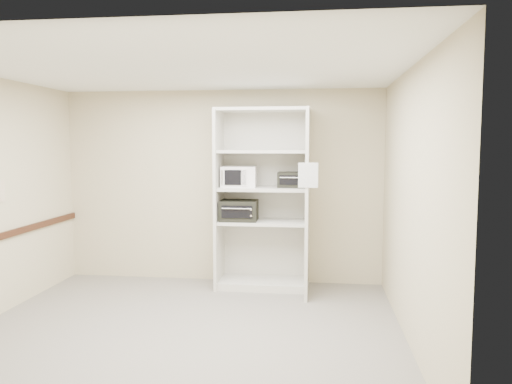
# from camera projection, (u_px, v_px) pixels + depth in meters

# --- Properties ---
(floor) EXTENTS (4.50, 4.00, 0.01)m
(floor) POSITION_uv_depth(u_px,v_px,m) (186.00, 331.00, 5.22)
(floor) COLOR #645F55
(floor) RESTS_ON ground
(ceiling) EXTENTS (4.50, 4.00, 0.01)m
(ceiling) POSITION_uv_depth(u_px,v_px,m) (182.00, 68.00, 4.96)
(ceiling) COLOR white
(wall_back) EXTENTS (4.50, 0.02, 2.70)m
(wall_back) POSITION_uv_depth(u_px,v_px,m) (222.00, 186.00, 7.07)
(wall_back) COLOR #BBAE8E
(wall_back) RESTS_ON ground
(wall_front) EXTENTS (4.50, 0.02, 2.70)m
(wall_front) POSITION_uv_depth(u_px,v_px,m) (100.00, 240.00, 3.12)
(wall_front) COLOR #BBAE8E
(wall_front) RESTS_ON ground
(wall_right) EXTENTS (0.02, 4.00, 2.70)m
(wall_right) POSITION_uv_depth(u_px,v_px,m) (411.00, 206.00, 4.82)
(wall_right) COLOR #BBAE8E
(wall_right) RESTS_ON ground
(shelving_unit) EXTENTS (1.24, 0.92, 2.42)m
(shelving_unit) POSITION_uv_depth(u_px,v_px,m) (266.00, 205.00, 6.71)
(shelving_unit) COLOR beige
(shelving_unit) RESTS_ON floor
(microwave) EXTENTS (0.48, 0.38, 0.28)m
(microwave) POSITION_uv_depth(u_px,v_px,m) (239.00, 177.00, 6.74)
(microwave) COLOR white
(microwave) RESTS_ON shelving_unit
(toaster_oven_upper) EXTENTS (0.37, 0.28, 0.21)m
(toaster_oven_upper) POSITION_uv_depth(u_px,v_px,m) (292.00, 180.00, 6.66)
(toaster_oven_upper) COLOR black
(toaster_oven_upper) RESTS_ON shelving_unit
(toaster_oven_lower) EXTENTS (0.50, 0.38, 0.28)m
(toaster_oven_lower) POSITION_uv_depth(u_px,v_px,m) (239.00, 210.00, 6.71)
(toaster_oven_lower) COLOR black
(toaster_oven_lower) RESTS_ON shelving_unit
(paper_sign) EXTENTS (0.23, 0.01, 0.29)m
(paper_sign) POSITION_uv_depth(u_px,v_px,m) (308.00, 175.00, 5.98)
(paper_sign) COLOR white
(paper_sign) RESTS_ON shelving_unit
(wall_poster) EXTENTS (0.01, 0.18, 0.25)m
(wall_poster) POSITION_uv_depth(u_px,v_px,m) (0.00, 191.00, 5.67)
(wall_poster) COLOR silver
(wall_poster) RESTS_ON wall_left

